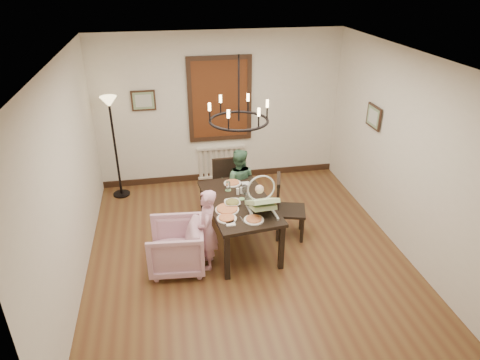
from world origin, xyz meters
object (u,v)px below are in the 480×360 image
object	(u,v)px
chair_far	(226,188)
seated_man	(238,188)
chair_right	(291,207)
drinking_glass	(248,198)
floor_lamp	(115,149)
armchair	(176,246)
dining_table	(239,206)
baby_bouncer	(262,200)
elderly_woman	(207,236)

from	to	relation	value
chair_far	seated_man	bearing A→B (deg)	-33.15
chair_right	drinking_glass	size ratio (longest dim) A/B	6.90
seated_man	chair_right	bearing A→B (deg)	144.57
chair_right	floor_lamp	bearing A→B (deg)	70.95
chair_right	seated_man	world-z (taller)	chair_right
seated_man	floor_lamp	world-z (taller)	floor_lamp
armchair	chair_right	bearing A→B (deg)	110.34
dining_table	baby_bouncer	xyz separation A→B (m)	(0.25, -0.35, 0.27)
seated_man	baby_bouncer	size ratio (longest dim) A/B	1.73
chair_far	floor_lamp	size ratio (longest dim) A/B	0.51
elderly_woman	baby_bouncer	size ratio (longest dim) A/B	1.72
armchair	baby_bouncer	distance (m)	1.33
dining_table	chair_right	bearing A→B (deg)	-0.90
chair_far	drinking_glass	world-z (taller)	chair_far
armchair	floor_lamp	world-z (taller)	floor_lamp
chair_far	armchair	distance (m)	1.63
seated_man	baby_bouncer	distance (m)	1.27
baby_bouncer	drinking_glass	world-z (taller)	baby_bouncer
baby_bouncer	floor_lamp	distance (m)	3.08
armchair	elderly_woman	xyz separation A→B (m)	(0.43, -0.04, 0.14)
chair_right	armchair	xyz separation A→B (m)	(-1.75, -0.47, -0.16)
dining_table	seated_man	world-z (taller)	seated_man
floor_lamp	elderly_woman	bearing A→B (deg)	-60.53
elderly_woman	baby_bouncer	distance (m)	0.88
armchair	baby_bouncer	bearing A→B (deg)	97.20
armchair	drinking_glass	size ratio (longest dim) A/B	5.22
drinking_glass	armchair	bearing A→B (deg)	-162.48
dining_table	floor_lamp	size ratio (longest dim) A/B	0.92
seated_man	baby_bouncer	xyz separation A→B (m)	(0.10, -1.19, 0.43)
baby_bouncer	chair_far	bearing A→B (deg)	99.01
chair_far	armchair	world-z (taller)	chair_far
floor_lamp	armchair	bearing A→B (deg)	-68.74
chair_right	baby_bouncer	xyz separation A→B (m)	(-0.56, -0.43, 0.42)
chair_far	chair_right	xyz separation A→B (m)	(0.84, -0.88, 0.04)
dining_table	drinking_glass	world-z (taller)	drinking_glass
baby_bouncer	floor_lamp	size ratio (longest dim) A/B	0.31
dining_table	elderly_woman	bearing A→B (deg)	-146.53
chair_far	armchair	size ratio (longest dim) A/B	1.22
armchair	seated_man	distance (m)	1.65
chair_right	drinking_glass	bearing A→B (deg)	116.64
drinking_glass	floor_lamp	world-z (taller)	floor_lamp
elderly_woman	drinking_glass	size ratio (longest dim) A/B	6.70
chair_far	seated_man	distance (m)	0.22
elderly_woman	chair_right	bearing A→B (deg)	120.06
dining_table	elderly_woman	xyz separation A→B (m)	(-0.52, -0.43, -0.17)
chair_far	floor_lamp	bearing A→B (deg)	151.24
chair_far	baby_bouncer	bearing A→B (deg)	-78.64
dining_table	seated_man	bearing A→B (deg)	73.60
chair_far	chair_right	bearing A→B (deg)	-46.88
dining_table	chair_right	size ratio (longest dim) A/B	1.66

